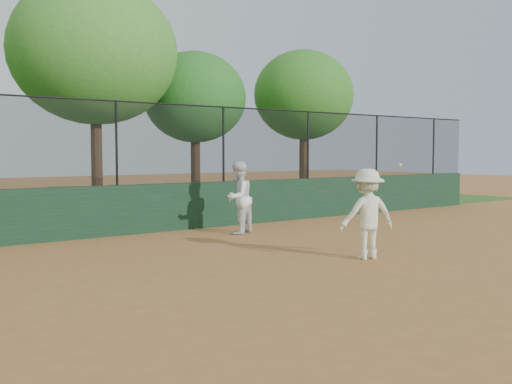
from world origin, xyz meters
TOP-DOWN VIEW (x-y plane):
  - ground at (0.00, 0.00)m, footprint 80.00×80.00m
  - back_wall at (0.00, 6.00)m, footprint 26.00×0.20m
  - grass_strip at (0.00, 12.00)m, footprint 36.00×12.00m
  - player_second at (1.98, 4.54)m, footprint 1.05×0.96m
  - player_main at (2.08, 0.45)m, footprint 1.22×0.93m
  - fence_assembly at (-0.03, 6.00)m, footprint 26.00×0.06m
  - tree_2 at (1.03, 11.36)m, footprint 5.45×4.95m
  - tree_3 at (5.07, 11.91)m, footprint 3.94×3.58m
  - tree_4 at (9.67, 11.01)m, footprint 4.23×3.84m

SIDE VIEW (x-z plane):
  - ground at x=0.00m, z-range 0.00..0.00m
  - grass_strip at x=0.00m, z-range 0.00..0.01m
  - back_wall at x=0.00m, z-range 0.00..1.20m
  - player_main at x=2.08m, z-range -0.05..1.73m
  - player_second at x=1.98m, z-range 0.00..1.76m
  - fence_assembly at x=-0.03m, z-range 1.24..3.24m
  - tree_3 at x=5.07m, z-range 1.15..6.89m
  - tree_4 at x=9.67m, z-range 1.23..7.36m
  - tree_2 at x=1.03m, z-range 1.43..9.00m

